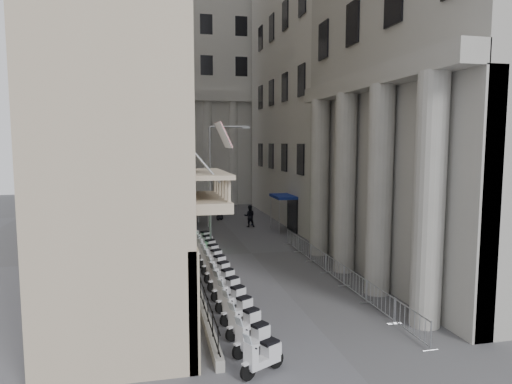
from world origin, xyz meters
TOP-DOWN VIEW (x-y plane):
  - far_building at (0.00, 48.00)m, footprint 22.00×10.00m
  - iron_fence at (-4.30, 18.00)m, footprint 0.30×28.00m
  - blue_awning at (4.15, 26.00)m, footprint 1.60×3.00m
  - flag at (-4.00, 5.00)m, footprint 1.00×1.40m
  - scooter_0 at (-2.99, 3.67)m, footprint 1.50×1.15m
  - scooter_1 at (-2.99, 5.10)m, footprint 1.50×1.15m
  - scooter_2 at (-2.99, 6.52)m, footprint 1.50×1.15m
  - scooter_3 at (-2.99, 7.94)m, footprint 1.50×1.15m
  - scooter_4 at (-2.99, 9.37)m, footprint 1.50×1.15m
  - scooter_5 at (-2.99, 10.79)m, footprint 1.50×1.15m
  - scooter_6 at (-2.99, 12.22)m, footprint 1.50×1.15m
  - scooter_7 at (-2.99, 13.64)m, footprint 1.50×1.15m
  - scooter_8 at (-2.99, 15.06)m, footprint 1.50×1.15m
  - scooter_9 at (-2.99, 16.49)m, footprint 1.50×1.15m
  - scooter_10 at (-2.99, 17.91)m, footprint 1.50×1.15m
  - scooter_11 at (-2.99, 19.34)m, footprint 1.50×1.15m
  - scooter_12 at (-2.99, 20.76)m, footprint 1.50×1.15m
  - scooter_13 at (-2.99, 22.18)m, footprint 1.50×1.15m
  - barrier_0 at (3.13, 5.10)m, footprint 0.60×2.40m
  - barrier_1 at (3.13, 7.60)m, footprint 0.60×2.40m
  - barrier_2 at (3.13, 10.10)m, footprint 0.60×2.40m
  - barrier_3 at (3.13, 12.60)m, footprint 0.60×2.40m
  - barrier_4 at (3.13, 15.10)m, footprint 0.60×2.40m
  - barrier_5 at (3.13, 17.60)m, footprint 0.60×2.40m
  - barrier_6 at (3.13, 20.10)m, footprint 0.60×2.40m
  - security_tent at (-2.90, 30.00)m, footprint 3.75×3.75m
  - street_lamp at (-2.17, 20.68)m, footprint 2.70×0.79m
  - info_kiosk at (-4.19, 20.03)m, footprint 0.49×0.96m
  - pedestrian_a at (2.08, 29.27)m, footprint 0.67×0.56m
  - pedestrian_b at (1.86, 28.53)m, footprint 1.03×0.86m
  - pedestrian_c at (-0.17, 32.70)m, footprint 0.98×0.74m

SIDE VIEW (x-z plane):
  - iron_fence at x=-4.30m, z-range -0.70..0.70m
  - blue_awning at x=4.15m, z-range -1.50..1.50m
  - flag at x=-4.00m, z-range -4.10..4.10m
  - scooter_0 at x=-2.99m, z-range -0.75..0.75m
  - scooter_1 at x=-2.99m, z-range -0.75..0.75m
  - scooter_2 at x=-2.99m, z-range -0.75..0.75m
  - scooter_3 at x=-2.99m, z-range -0.75..0.75m
  - scooter_4 at x=-2.99m, z-range -0.75..0.75m
  - scooter_5 at x=-2.99m, z-range -0.75..0.75m
  - scooter_6 at x=-2.99m, z-range -0.75..0.75m
  - scooter_7 at x=-2.99m, z-range -0.75..0.75m
  - scooter_8 at x=-2.99m, z-range -0.75..0.75m
  - scooter_9 at x=-2.99m, z-range -0.75..0.75m
  - scooter_10 at x=-2.99m, z-range -0.75..0.75m
  - scooter_11 at x=-2.99m, z-range -0.75..0.75m
  - scooter_12 at x=-2.99m, z-range -0.75..0.75m
  - scooter_13 at x=-2.99m, z-range -0.75..0.75m
  - barrier_0 at x=3.13m, z-range -0.55..0.55m
  - barrier_1 at x=3.13m, z-range -0.55..0.55m
  - barrier_2 at x=3.13m, z-range -0.55..0.55m
  - barrier_3 at x=3.13m, z-range -0.55..0.55m
  - barrier_4 at x=3.13m, z-range -0.55..0.55m
  - barrier_5 at x=3.13m, z-range -0.55..0.55m
  - barrier_6 at x=3.13m, z-range -0.55..0.55m
  - pedestrian_a at x=2.08m, z-range 0.00..1.56m
  - pedestrian_c at x=-0.17m, z-range 0.00..1.82m
  - pedestrian_b at x=1.86m, z-range 0.00..1.92m
  - info_kiosk at x=-4.19m, z-range 0.01..1.96m
  - security_tent at x=-2.90m, z-range 1.02..4.06m
  - street_lamp at x=-2.17m, z-range 0.82..9.23m
  - far_building at x=0.00m, z-range 0.00..30.00m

